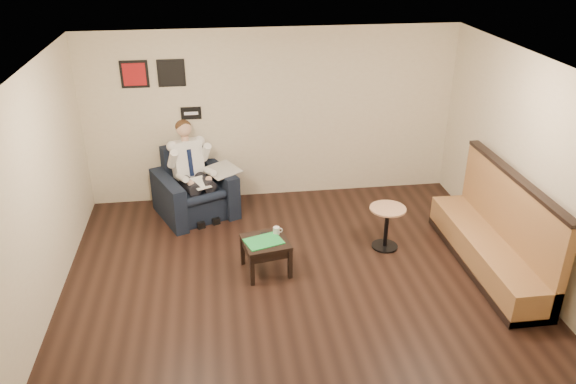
{
  "coord_description": "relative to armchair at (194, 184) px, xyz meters",
  "views": [
    {
      "loc": [
        -0.93,
        -5.66,
        4.27
      ],
      "look_at": [
        0.01,
        1.2,
        0.89
      ],
      "focal_mm": 35.0,
      "sensor_mm": 36.0,
      "label": 1
    }
  ],
  "objects": [
    {
      "name": "newspaper",
      "position": [
        0.45,
        0.07,
        0.19
      ],
      "size": [
        0.66,
        0.71,
        0.01
      ],
      "primitive_type": "cube",
      "rotation": [
        0.0,
        0.0,
        0.46
      ],
      "color": "silver",
      "rests_on": "armchair"
    },
    {
      "name": "coffee_mug",
      "position": [
        1.11,
        -1.62,
        -0.0
      ],
      "size": [
        0.1,
        0.1,
        0.1
      ],
      "primitive_type": "cylinder",
      "rotation": [
        0.0,
        0.0,
        0.18
      ],
      "color": "white",
      "rests_on": "side_table"
    },
    {
      "name": "green_folder",
      "position": [
        0.92,
        -1.8,
        -0.05
      ],
      "size": [
        0.55,
        0.47,
        0.01
      ],
      "primitive_type": "cube",
      "rotation": [
        0.0,
        0.0,
        0.32
      ],
      "color": "green",
      "rests_on": "side_table"
    },
    {
      "name": "ground",
      "position": [
        1.31,
        -2.42,
        -0.52
      ],
      "size": [
        6.0,
        6.0,
        0.0
      ],
      "primitive_type": "plane",
      "color": "black",
      "rests_on": "ground"
    },
    {
      "name": "wall_back",
      "position": [
        1.31,
        0.58,
        0.88
      ],
      "size": [
        6.0,
        0.02,
        2.8
      ],
      "primitive_type": "cube",
      "color": "#F0E4C4",
      "rests_on": "ground"
    },
    {
      "name": "wall_left",
      "position": [
        -1.69,
        -2.42,
        0.88
      ],
      "size": [
        0.02,
        6.0,
        2.8
      ],
      "primitive_type": "cube",
      "color": "#F0E4C4",
      "rests_on": "ground"
    },
    {
      "name": "banquette",
      "position": [
        3.9,
        -2.08,
        0.13
      ],
      "size": [
        0.61,
        2.57,
        1.31
      ],
      "primitive_type": "cube",
      "color": "#9E6C3D",
      "rests_on": "ground"
    },
    {
      "name": "lap_papers",
      "position": [
        0.1,
        -0.23,
        0.12
      ],
      "size": [
        0.37,
        0.41,
        0.01
      ],
      "primitive_type": "cube",
      "rotation": [
        0.0,
        0.0,
        0.48
      ],
      "color": "white",
      "rests_on": "seated_man"
    },
    {
      "name": "art_print_right",
      "position": [
        -0.24,
        0.56,
        1.63
      ],
      "size": [
        0.42,
        0.03,
        0.42
      ],
      "primitive_type": "cube",
      "color": "black",
      "rests_on": "wall_back"
    },
    {
      "name": "art_print_left",
      "position": [
        -0.79,
        0.56,
        1.63
      ],
      "size": [
        0.42,
        0.03,
        0.42
      ],
      "primitive_type": "cube",
      "color": "#AF1519",
      "rests_on": "wall_back"
    },
    {
      "name": "seating_sign",
      "position": [
        0.01,
        0.56,
        0.98
      ],
      "size": [
        0.32,
        0.02,
        0.2
      ],
      "primitive_type": "cube",
      "color": "black",
      "rests_on": "wall_back"
    },
    {
      "name": "side_table",
      "position": [
        0.94,
        -1.78,
        -0.29
      ],
      "size": [
        0.67,
        0.67,
        0.47
      ],
      "primitive_type": "cube",
      "rotation": [
        0.0,
        0.0,
        0.18
      ],
      "color": "black",
      "rests_on": "ground"
    },
    {
      "name": "wall_right",
      "position": [
        4.31,
        -2.42,
        0.88
      ],
      "size": [
        0.02,
        6.0,
        2.8
      ],
      "primitive_type": "cube",
      "color": "#F0E4C4",
      "rests_on": "ground"
    },
    {
      "name": "cafe_table",
      "position": [
        2.71,
        -1.4,
        -0.2
      ],
      "size": [
        0.57,
        0.57,
        0.64
      ],
      "primitive_type": "cylinder",
      "rotation": [
        0.0,
        0.0,
        -0.13
      ],
      "color": "tan",
      "rests_on": "ground"
    },
    {
      "name": "ceiling",
      "position": [
        1.31,
        -2.42,
        2.28
      ],
      "size": [
        6.0,
        6.0,
        0.02
      ],
      "primitive_type": "cube",
      "color": "white",
      "rests_on": "wall_back"
    },
    {
      "name": "smartphone",
      "position": [
        0.97,
        -1.6,
        -0.05
      ],
      "size": [
        0.15,
        0.07,
        0.01
      ],
      "primitive_type": "cube",
      "rotation": [
        0.0,
        0.0,
        0.01
      ],
      "color": "black",
      "rests_on": "side_table"
    },
    {
      "name": "seated_man",
      "position": [
        0.05,
        -0.13,
        0.19
      ],
      "size": [
        1.03,
        1.21,
        1.43
      ],
      "primitive_type": null,
      "rotation": [
        0.0,
        0.0,
        0.41
      ],
      "color": "white",
      "rests_on": "armchair"
    },
    {
      "name": "armchair",
      "position": [
        0.0,
        0.0,
        0.0
      ],
      "size": [
        1.42,
        1.42,
        1.04
      ],
      "primitive_type": "cube",
      "rotation": [
        0.0,
        0.0,
        0.41
      ],
      "color": "black",
      "rests_on": "ground"
    }
  ]
}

